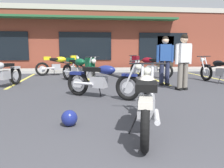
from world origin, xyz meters
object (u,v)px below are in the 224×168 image
at_px(motorcycle_red_sportbike, 79,68).
at_px(helmet_on_pavement, 69,118).
at_px(motorcycle_black_cruiser, 2,74).
at_px(motorcycle_silver_naked, 148,66).
at_px(person_in_black_shirt, 183,59).
at_px(person_near_building, 165,58).
at_px(motorcycle_foreground_classic, 146,101).
at_px(motorcycle_blue_standard, 220,70).
at_px(motorcycle_orange_scrambler, 102,80).
at_px(motorcycle_cream_vintage, 60,64).

height_order(motorcycle_red_sportbike, helmet_on_pavement, motorcycle_red_sportbike).
bearing_deg(motorcycle_black_cruiser, motorcycle_silver_naked, 22.01).
xyz_separation_m(motorcycle_black_cruiser, motorcycle_silver_naked, (5.48, 2.22, 0.07)).
bearing_deg(person_in_black_shirt, motorcycle_silver_naked, 91.19).
relative_size(motorcycle_black_cruiser, person_near_building, 1.22).
xyz_separation_m(motorcycle_foreground_classic, helmet_on_pavement, (-1.15, 0.39, -0.33)).
distance_m(motorcycle_foreground_classic, motorcycle_blue_standard, 6.27).
bearing_deg(helmet_on_pavement, motorcycle_red_sportbike, 88.21).
bearing_deg(motorcycle_blue_standard, motorcycle_orange_scrambler, -154.61).
distance_m(motorcycle_silver_naked, person_in_black_shirt, 3.41).
relative_size(motorcycle_blue_standard, helmet_on_pavement, 8.02).
bearing_deg(helmet_on_pavement, motorcycle_cream_vintage, 95.46).
height_order(motorcycle_red_sportbike, motorcycle_cream_vintage, same).
relative_size(motorcycle_foreground_classic, motorcycle_black_cruiser, 1.01).
xyz_separation_m(motorcycle_foreground_classic, motorcycle_black_cruiser, (-3.44, 4.58, 0.00)).
relative_size(motorcycle_blue_standard, motorcycle_orange_scrambler, 1.14).
bearing_deg(motorcycle_orange_scrambler, motorcycle_blue_standard, 25.39).
height_order(motorcycle_black_cruiser, person_in_black_shirt, person_in_black_shirt).
bearing_deg(motorcycle_foreground_classic, person_near_building, 66.68).
bearing_deg(motorcycle_cream_vintage, motorcycle_silver_naked, -21.61).
distance_m(motorcycle_orange_scrambler, person_in_black_shirt, 2.71).
xyz_separation_m(motorcycle_foreground_classic, motorcycle_blue_standard, (4.14, 4.71, 0.00)).
bearing_deg(motorcycle_red_sportbike, person_near_building, -23.54).
height_order(motorcycle_black_cruiser, motorcycle_silver_naked, same).
bearing_deg(person_in_black_shirt, motorcycle_foreground_classic, -121.74).
bearing_deg(person_in_black_shirt, motorcycle_cream_vintage, 129.13).
bearing_deg(motorcycle_silver_naked, motorcycle_black_cruiser, -157.99).
relative_size(person_near_building, helmet_on_pavement, 6.44).
relative_size(motorcycle_red_sportbike, motorcycle_blue_standard, 0.87).
bearing_deg(motorcycle_silver_naked, person_in_black_shirt, -88.81).
distance_m(motorcycle_red_sportbike, motorcycle_orange_scrambler, 3.25).
relative_size(motorcycle_red_sportbike, motorcycle_silver_naked, 1.08).
xyz_separation_m(motorcycle_cream_vintage, person_near_building, (3.84, -3.89, 0.42)).
xyz_separation_m(motorcycle_silver_naked, person_in_black_shirt, (0.07, -3.38, 0.42)).
relative_size(motorcycle_black_cruiser, motorcycle_cream_vintage, 0.98).
xyz_separation_m(motorcycle_black_cruiser, motorcycle_blue_standard, (7.58, 0.13, 0.00)).
xyz_separation_m(motorcycle_foreground_classic, person_in_black_shirt, (2.11, 3.42, 0.49)).
height_order(motorcycle_red_sportbike, motorcycle_black_cruiser, same).
xyz_separation_m(motorcycle_red_sportbike, motorcycle_silver_naked, (3.02, 1.05, 0.00)).
height_order(motorcycle_silver_naked, motorcycle_orange_scrambler, same).
relative_size(motorcycle_silver_naked, person_in_black_shirt, 1.00).
bearing_deg(motorcycle_silver_naked, motorcycle_orange_scrambler, -120.00).
bearing_deg(motorcycle_black_cruiser, motorcycle_blue_standard, 0.96).
relative_size(motorcycle_foreground_classic, helmet_on_pavement, 7.90).
distance_m(motorcycle_blue_standard, person_in_black_shirt, 2.46).
xyz_separation_m(motorcycle_black_cruiser, motorcycle_cream_vintage, (1.53, 3.78, 0.07)).
relative_size(motorcycle_foreground_classic, person_in_black_shirt, 1.23).
bearing_deg(motorcycle_cream_vintage, motorcycle_blue_standard, -31.11).
bearing_deg(person_in_black_shirt, motorcycle_red_sportbike, 143.07).
xyz_separation_m(motorcycle_orange_scrambler, helmet_on_pavement, (-0.74, -2.16, -0.33)).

